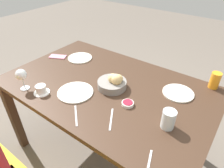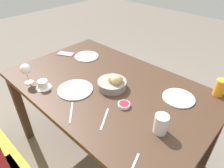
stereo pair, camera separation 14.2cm
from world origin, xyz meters
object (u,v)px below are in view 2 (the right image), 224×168
object	(u,v)px
bread_basket	(113,82)
wine_glass	(26,70)
juice_glass	(220,88)
plate_near_right	(87,56)
plate_far_center	(75,90)
spoon_coffee	(134,165)
jam_bowl_berry	(124,105)
knife_silver	(71,112)
plate_near_left	(178,98)
fork_silver	(105,119)
cell_phone	(66,54)
water_tumbler	(161,124)
coffee_cup	(43,85)

from	to	relation	value
bread_basket	wine_glass	xyz separation A→B (m)	(0.50, 0.38, 0.07)
bread_basket	juice_glass	world-z (taller)	juice_glass
plate_near_right	plate_far_center	bearing A→B (deg)	130.51
plate_near_right	spoon_coffee	xyz separation A→B (m)	(-1.01, 0.57, -0.00)
jam_bowl_berry	knife_silver	bearing A→B (deg)	53.51
plate_near_right	spoon_coffee	distance (m)	1.16
plate_far_center	plate_near_left	bearing A→B (deg)	-144.24
spoon_coffee	plate_near_right	bearing A→B (deg)	-29.67
juice_glass	bread_basket	bearing A→B (deg)	36.82
spoon_coffee	plate_far_center	bearing A→B (deg)	-14.99
bread_basket	fork_silver	xyz separation A→B (m)	(-0.18, 0.26, -0.04)
plate_near_left	plate_near_right	bearing A→B (deg)	1.42
plate_near_left	spoon_coffee	distance (m)	0.60
plate_far_center	jam_bowl_berry	bearing A→B (deg)	-163.65
cell_phone	plate_near_right	bearing A→B (deg)	-151.25
plate_near_left	fork_silver	size ratio (longest dim) A/B	1.33
plate_near_right	spoon_coffee	world-z (taller)	plate_near_right
water_tumbler	knife_silver	size ratio (longest dim) A/B	0.81
plate_far_center	jam_bowl_berry	size ratio (longest dim) A/B	3.18
fork_silver	bread_basket	bearing A→B (deg)	-55.81
jam_bowl_berry	fork_silver	xyz separation A→B (m)	(0.01, 0.16, -0.01)
bread_basket	coffee_cup	bearing A→B (deg)	43.84
plate_far_center	water_tumbler	world-z (taller)	water_tumbler
fork_silver	knife_silver	bearing A→B (deg)	28.50
knife_silver	plate_far_center	bearing A→B (deg)	-44.16
juice_glass	wine_glass	xyz separation A→B (m)	(1.08, 0.82, 0.05)
bread_basket	fork_silver	distance (m)	0.32
plate_near_right	jam_bowl_berry	bearing A→B (deg)	157.69
fork_silver	cell_phone	distance (m)	0.94
plate_far_center	water_tumbler	size ratio (longest dim) A/B	2.17
spoon_coffee	coffee_cup	bearing A→B (deg)	-2.62
wine_glass	spoon_coffee	xyz separation A→B (m)	(-1.00, 0.00, -0.11)
plate_near_left	plate_near_right	size ratio (longest dim) A/B	0.98
bread_basket	juice_glass	distance (m)	0.72
plate_near_right	juice_glass	xyz separation A→B (m)	(-1.09, -0.24, 0.05)
fork_silver	cell_phone	world-z (taller)	cell_phone
coffee_cup	cell_phone	size ratio (longest dim) A/B	0.66
juice_glass	cell_phone	size ratio (longest dim) A/B	0.71
plate_far_center	coffee_cup	distance (m)	0.23
plate_far_center	coffee_cup	world-z (taller)	coffee_cup
plate_near_left	wine_glass	bearing A→B (deg)	33.29
plate_near_left	coffee_cup	size ratio (longest dim) A/B	1.93
fork_silver	plate_near_right	bearing A→B (deg)	-33.22
juice_glass	water_tumbler	world-z (taller)	juice_glass
bread_basket	cell_phone	bearing A→B (deg)	-7.05
bread_basket	jam_bowl_berry	xyz separation A→B (m)	(-0.19, 0.10, -0.03)
fork_silver	cell_phone	xyz separation A→B (m)	(0.88, -0.35, 0.00)
plate_near_right	fork_silver	size ratio (longest dim) A/B	1.36
bread_basket	water_tumbler	xyz separation A→B (m)	(-0.47, 0.12, 0.01)
jam_bowl_berry	juice_glass	bearing A→B (deg)	-126.11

